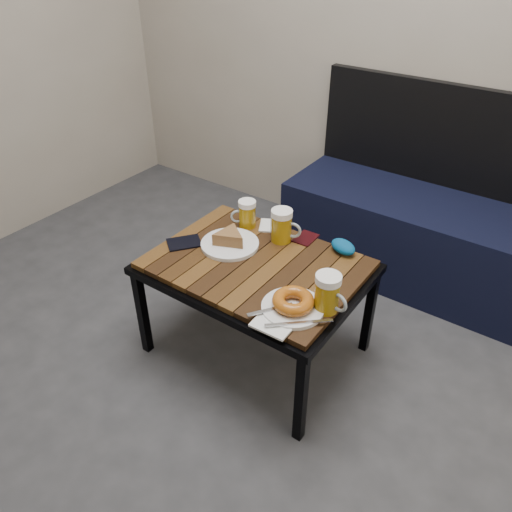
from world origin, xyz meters
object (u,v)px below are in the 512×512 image
Objects in this scene: knit_pouch at (343,247)px; beer_mug_centre at (282,226)px; passport_navy at (184,243)px; passport_burgundy at (306,238)px; beer_mug_left at (247,214)px; plate_bagel at (293,304)px; beer_mug_right at (328,293)px; cafe_table at (256,271)px; bench at (425,232)px; plate_pie at (230,240)px.

beer_mug_centre is at bearing -164.49° from knit_pouch.
beer_mug_centre is 0.41m from passport_navy.
knit_pouch is at bearing -1.63° from passport_burgundy.
beer_mug_left is 0.28m from passport_burgundy.
beer_mug_centre is 0.45m from plate_bagel.
beer_mug_left is at bearing -168.78° from passport_burgundy.
beer_mug_right is (0.55, -0.29, 0.01)m from beer_mug_left.
knit_pouch is (0.25, 0.26, 0.07)m from cafe_table.
passport_burgundy reaches higher than cafe_table.
plate_bagel reaches higher than passport_burgundy.
bench is 1.67× the size of cafe_table.
beer_mug_right is (0.37, -0.28, 0.00)m from beer_mug_centre.
passport_burgundy is at bearing 115.00° from plate_bagel.
beer_mug_left is 0.19m from beer_mug_centre.
beer_mug_centre is at bearing 91.01° from cafe_table.
passport_burgundy is (0.08, 0.07, -0.07)m from beer_mug_centre.
cafe_table is at bearing 93.71° from beer_mug_left.
plate_bagel is (-0.09, -0.07, -0.05)m from beer_mug_right.
beer_mug_left is at bearing -127.61° from bench.
beer_mug_centre is at bearing 75.94° from passport_navy.
beer_mug_right is 0.46m from passport_burgundy.
bench is at bearing -167.59° from beer_mug_left.
bench is 0.73m from knit_pouch.
passport_burgundy is at bearing -114.39° from bench.
cafe_table is 6.20× the size of passport_navy.
knit_pouch is at bearing 147.86° from beer_mug_left.
bench reaches higher than plate_pie.
beer_mug_left is 0.30m from passport_navy.
beer_mug_right reaches higher than passport_burgundy.
beer_mug_left reaches higher than passport_burgundy.
beer_mug_right is 0.55× the size of plate_bagel.
beer_mug_left reaches higher than plate_pie.
passport_navy is 0.65m from knit_pouch.
bench is 9.77× the size of beer_mug_right.
knit_pouch is (0.17, 0.00, 0.02)m from passport_burgundy.
beer_mug_centre reaches higher than beer_mug_left.
passport_burgundy is at bearing 140.84° from beer_mug_right.
beer_mug_right reaches higher than plate_pie.
knit_pouch is at bearing 29.68° from plate_pie.
beer_mug_right is 1.25× the size of knit_pouch.
beer_mug_left is (-0.19, 0.20, 0.11)m from cafe_table.
bench is 0.89m from beer_mug_centre.
passport_navy is (-0.70, -1.01, 0.20)m from bench.
passport_navy is at bearing -157.34° from beer_mug_centre.
passport_burgundy is (0.26, 0.06, -0.06)m from beer_mug_left.
plate_pie is 2.21× the size of passport_burgundy.
passport_navy is 1.18× the size of knit_pouch.
plate_bagel reaches higher than passport_navy.
beer_mug_centre reaches higher than plate_bagel.
cafe_table is 7.77× the size of passport_burgundy.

